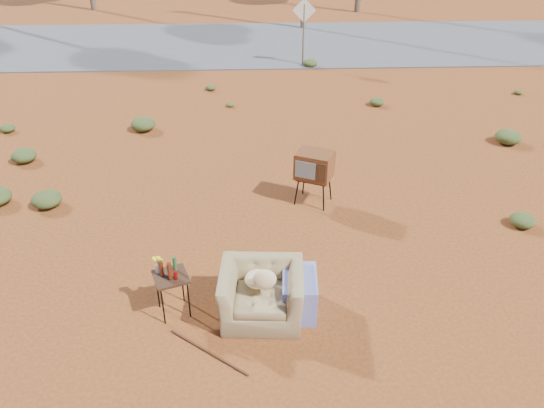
{
  "coord_description": "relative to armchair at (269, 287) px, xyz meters",
  "views": [
    {
      "loc": [
        -0.31,
        -5.97,
        5.22
      ],
      "look_at": [
        0.0,
        1.42,
        0.8
      ],
      "focal_mm": 35.0,
      "sensor_mm": 36.0,
      "label": 1
    }
  ],
  "objects": [
    {
      "name": "ground",
      "position": [
        0.11,
        0.27,
        -0.47
      ],
      "size": [
        140.0,
        140.0,
        0.0
      ],
      "primitive_type": "plane",
      "color": "brown",
      "rests_on": "ground"
    },
    {
      "name": "highway",
      "position": [
        0.11,
        15.27,
        -0.45
      ],
      "size": [
        140.0,
        7.0,
        0.04
      ],
      "primitive_type": "cube",
      "color": "#565659",
      "rests_on": "ground"
    },
    {
      "name": "armchair",
      "position": [
        0.0,
        0.0,
        0.0
      ],
      "size": [
        1.4,
        0.87,
        1.0
      ],
      "rotation": [
        0.0,
        0.0,
        -0.07
      ],
      "color": "#937C50",
      "rests_on": "ground"
    },
    {
      "name": "tv_unit",
      "position": [
        0.97,
        3.07,
        0.31
      ],
      "size": [
        0.81,
        0.74,
        1.05
      ],
      "rotation": [
        0.0,
        0.0,
        -0.43
      ],
      "color": "black",
      "rests_on": "ground"
    },
    {
      "name": "side_table",
      "position": [
        -1.38,
        0.1,
        0.21
      ],
      "size": [
        0.58,
        0.58,
        0.92
      ],
      "rotation": [
        0.0,
        0.0,
        0.35
      ],
      "color": "#331C12",
      "rests_on": "ground"
    },
    {
      "name": "rusty_bar",
      "position": [
        -0.82,
        -0.73,
        -0.45
      ],
      "size": [
        1.06,
        0.84,
        0.04
      ],
      "primitive_type": "cylinder",
      "rotation": [
        0.0,
        1.57,
        -0.66
      ],
      "color": "#522915",
      "rests_on": "ground"
    },
    {
      "name": "road_sign",
      "position": [
        1.61,
        12.27,
        1.03
      ],
      "size": [
        0.78,
        0.06,
        2.19
      ],
      "color": "brown",
      "rests_on": "ground"
    },
    {
      "name": "scrub_patch",
      "position": [
        -0.71,
        4.68,
        -0.33
      ],
      "size": [
        17.49,
        8.07,
        0.33
      ],
      "color": "#445424",
      "rests_on": "ground"
    }
  ]
}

